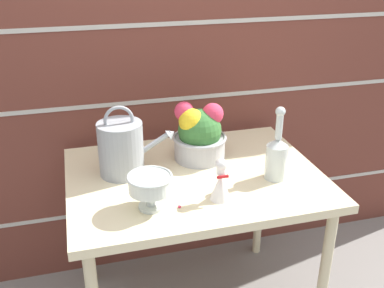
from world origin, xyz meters
name	(u,v)px	position (x,y,z in m)	size (l,w,h in m)	color
brick_wall	(168,61)	(0.00, 0.48, 1.10)	(3.60, 0.08, 2.20)	brown
patio_table	(194,190)	(0.00, 0.00, 0.66)	(1.04, 0.78, 0.74)	beige
watering_can	(122,148)	(-0.28, 0.09, 0.86)	(0.33, 0.18, 0.30)	#93999E
crystal_pedestal_bowl	(150,185)	(-0.22, -0.21, 0.84)	(0.16, 0.16, 0.13)	silver
flower_planter	(199,134)	(0.06, 0.14, 0.86)	(0.24, 0.24, 0.26)	#ADADB2
glass_decanter	(277,155)	(0.31, -0.12, 0.84)	(0.09, 0.09, 0.31)	silver
figurine_vase	(221,183)	(0.04, -0.21, 0.81)	(0.08, 0.08, 0.17)	white
fallen_petal	(179,207)	(-0.12, -0.23, 0.74)	(0.01, 0.01, 0.01)	#E03856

